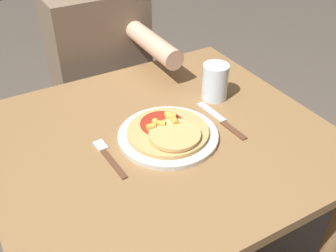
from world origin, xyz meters
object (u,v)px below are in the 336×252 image
object	(u,v)px
drinking_glass	(215,82)
fork	(108,156)
plate	(168,136)
person_diner	(101,64)
knife	(222,121)
dining_table	(161,170)
pizza	(169,131)

from	to	relation	value
drinking_glass	fork	bearing A→B (deg)	-165.79
plate	person_diner	distance (m)	0.64
plate	knife	world-z (taller)	plate
dining_table	fork	bearing A→B (deg)	-175.24
fork	dining_table	bearing A→B (deg)	4.76
pizza	person_diner	world-z (taller)	person_diner
pizza	drinking_glass	xyz separation A→B (m)	(0.24, 0.12, 0.03)
knife	drinking_glass	size ratio (longest dim) A/B	1.89
pizza	dining_table	bearing A→B (deg)	118.95
drinking_glass	knife	bearing A→B (deg)	-114.97
drinking_glass	plate	bearing A→B (deg)	-154.63
dining_table	person_diner	xyz separation A→B (m)	(0.06, 0.61, 0.07)
drinking_glass	person_diner	distance (m)	0.57
pizza	person_diner	distance (m)	0.65
plate	pizza	distance (m)	0.02
knife	drinking_glass	xyz separation A→B (m)	(0.06, 0.12, 0.06)
knife	person_diner	distance (m)	0.66
dining_table	pizza	world-z (taller)	pizza
pizza	knife	world-z (taller)	pizza
dining_table	drinking_glass	xyz separation A→B (m)	(0.25, 0.09, 0.19)
knife	person_diner	bearing A→B (deg)	101.43
fork	person_diner	size ratio (longest dim) A/B	0.15
pizza	knife	xyz separation A→B (m)	(0.18, -0.01, -0.02)
pizza	person_diner	bearing A→B (deg)	85.71
dining_table	fork	size ratio (longest dim) A/B	5.29
dining_table	fork	xyz separation A→B (m)	(-0.17, -0.01, 0.14)
plate	person_diner	bearing A→B (deg)	85.65
plate	pizza	xyz separation A→B (m)	(0.00, -0.00, 0.02)
fork	knife	world-z (taller)	same
person_diner	pizza	bearing A→B (deg)	-94.29
fork	person_diner	xyz separation A→B (m)	(0.23, 0.63, -0.06)
dining_table	plate	distance (m)	0.14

